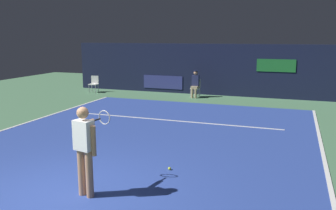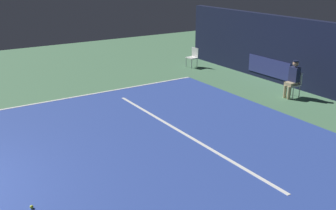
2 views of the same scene
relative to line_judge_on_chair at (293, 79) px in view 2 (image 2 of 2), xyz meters
name	(u,v)px [view 2 (image 2 of 2)]	position (x,y,z in m)	size (l,w,h in m)	color
ground_plane	(121,150)	(0.63, -7.01, -0.69)	(30.04, 30.04, 0.00)	#4C7A56
court_surface	(121,150)	(0.63, -7.01, -0.68)	(9.63, 11.02, 0.01)	#2D479E
line_sideline_right	(60,100)	(-4.13, -7.01, -0.67)	(0.10, 11.02, 0.01)	white
line_service	(183,133)	(0.63, -5.08, -0.67)	(7.51, 0.10, 0.01)	white
back_wall	(331,61)	(0.63, 1.11, 0.61)	(15.40, 0.33, 2.60)	#141933
line_judge_on_chair	(293,79)	(0.00, 0.00, 0.00)	(0.45, 0.54, 1.32)	white
courtside_chair_near	(193,56)	(-5.56, -0.27, -0.18)	(0.48, 0.46, 0.88)	white
tennis_ball	(32,207)	(2.06, -9.60, -0.64)	(0.07, 0.07, 0.07)	#CCE033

